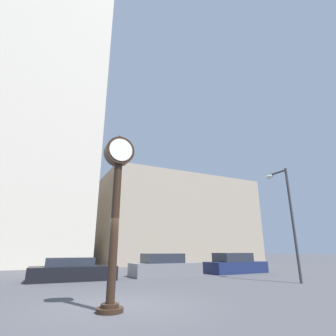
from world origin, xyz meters
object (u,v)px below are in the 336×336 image
Objects in this scene: street_clock at (116,196)px; car_black at (72,271)px; car_navy at (235,265)px; car_grey at (165,267)px; street_lamp_right at (285,204)px.

street_clock is 1.11× the size of car_black.
street_clock reaches higher than car_navy.
car_grey is at bearing 2.24° from car_black.
street_clock is at bearing -145.88° from car_navy.
car_black is at bearing 89.64° from street_clock.
car_navy is (11.32, 8.32, -2.58)m from street_clock.
street_lamp_right is at bearing 13.42° from street_clock.
car_navy is at bearing 79.75° from street_lamp_right.
car_grey is at bearing 176.75° from car_navy.
street_lamp_right reaches higher than car_black.
car_navy is 0.77× the size of street_lamp_right.
car_black is at bearing 179.46° from car_grey.
street_clock is at bearing -166.58° from street_lamp_right.
car_grey is 0.74× the size of street_lamp_right.
car_black is 5.64m from car_grey.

